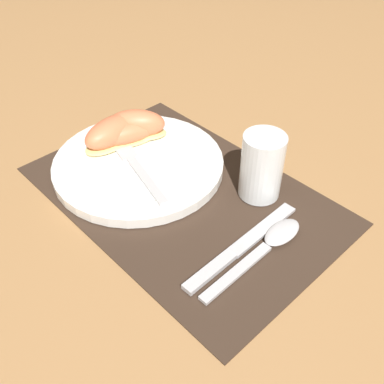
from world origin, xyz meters
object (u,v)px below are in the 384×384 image
object	(u,v)px
juice_glass	(261,169)
citrus_wedge_1	(124,135)
spoon	(271,242)
citrus_wedge_0	(137,125)
plate	(139,164)
fork	(133,161)
citrus_wedge_2	(113,133)
knife	(240,247)

from	to	relation	value
juice_glass	citrus_wedge_1	xyz separation A→B (m)	(-0.22, -0.08, -0.01)
spoon	citrus_wedge_0	distance (m)	0.31
citrus_wedge_0	plate	bearing A→B (deg)	-37.49
plate	citrus_wedge_1	size ratio (longest dim) A/B	2.21
citrus_wedge_0	spoon	bearing A→B (deg)	-3.48
citrus_wedge_1	juice_glass	bearing A→B (deg)	19.37
plate	fork	xyz separation A→B (m)	(-0.00, -0.01, 0.01)
plate	citrus_wedge_1	xyz separation A→B (m)	(-0.05, 0.02, 0.02)
spoon	citrus_wedge_0	size ratio (longest dim) A/B	1.79
juice_glass	citrus_wedge_1	bearing A→B (deg)	-160.63
spoon	citrus_wedge_2	world-z (taller)	citrus_wedge_2
juice_glass	knife	size ratio (longest dim) A/B	0.48
plate	citrus_wedge_2	size ratio (longest dim) A/B	2.36
juice_glass	knife	xyz separation A→B (m)	(0.06, -0.10, -0.04)
juice_glass	fork	bearing A→B (deg)	-148.95
plate	juice_glass	size ratio (longest dim) A/B	2.69
juice_glass	spoon	distance (m)	0.11
knife	citrus_wedge_2	xyz separation A→B (m)	(-0.29, 0.01, 0.03)
juice_glass	fork	world-z (taller)	juice_glass
spoon	citrus_wedge_1	distance (m)	0.30
citrus_wedge_0	citrus_wedge_1	xyz separation A→B (m)	(0.00, -0.03, -0.01)
fork	citrus_wedge_2	bearing A→B (deg)	170.24
fork	knife	bearing A→B (deg)	-0.15
spoon	citrus_wedge_1	world-z (taller)	citrus_wedge_1
fork	citrus_wedge_0	distance (m)	0.08
plate	spoon	world-z (taller)	plate
fork	citrus_wedge_0	xyz separation A→B (m)	(-0.05, 0.05, 0.02)
citrus_wedge_1	citrus_wedge_2	distance (m)	0.02
juice_glass	spoon	xyz separation A→B (m)	(0.08, -0.07, -0.04)
fork	spoon	bearing A→B (deg)	7.69
citrus_wedge_2	citrus_wedge_1	bearing A→B (deg)	45.32
juice_glass	citrus_wedge_1	world-z (taller)	juice_glass
spoon	fork	bearing A→B (deg)	-172.31
knife	juice_glass	bearing A→B (deg)	118.35
plate	knife	size ratio (longest dim) A/B	1.29
plate	spoon	xyz separation A→B (m)	(0.25, 0.02, -0.00)
citrus_wedge_1	knife	bearing A→B (deg)	-5.17
citrus_wedge_0	fork	bearing A→B (deg)	-43.90
knife	citrus_wedge_0	distance (m)	0.29
fork	citrus_wedge_2	xyz separation A→B (m)	(-0.07, 0.01, 0.02)
plate	citrus_wedge_2	bearing A→B (deg)	178.59
plate	fork	bearing A→B (deg)	-98.00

